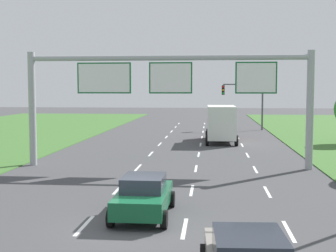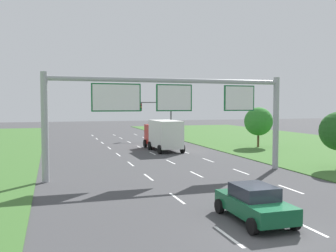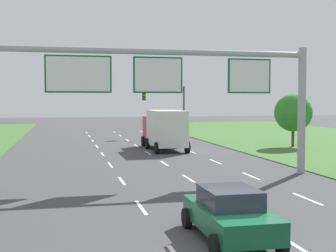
{
  "view_description": "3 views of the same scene",
  "coord_description": "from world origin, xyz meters",
  "px_view_note": "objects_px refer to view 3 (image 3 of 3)",
  "views": [
    {
      "loc": [
        2.63,
        -15.63,
        4.77
      ],
      "look_at": [
        0.03,
        12.45,
        2.51
      ],
      "focal_mm": 50.0,
      "sensor_mm": 36.0,
      "label": 1
    },
    {
      "loc": [
        -8.01,
        -12.41,
        4.92
      ],
      "look_at": [
        0.44,
        14.56,
        3.31
      ],
      "focal_mm": 40.0,
      "sensor_mm": 36.0,
      "label": 2
    },
    {
      "loc": [
        -4.62,
        -11.48,
        4.13
      ],
      "look_at": [
        1.11,
        14.01,
        2.65
      ],
      "focal_mm": 50.0,
      "sensor_mm": 36.0,
      "label": 3
    }
  ],
  "objects_px": {
    "car_near_red": "(230,214)",
    "box_truck": "(164,129)",
    "sign_gantry": "(155,84)",
    "roadside_tree_far": "(293,113)",
    "traffic_light_mast": "(167,102)"
  },
  "relations": [
    {
      "from": "car_near_red",
      "to": "box_truck",
      "type": "relative_size",
      "value": 0.56
    },
    {
      "from": "car_near_red",
      "to": "sign_gantry",
      "type": "bearing_deg",
      "value": 90.96
    },
    {
      "from": "sign_gantry",
      "to": "roadside_tree_far",
      "type": "distance_m",
      "value": 19.75
    },
    {
      "from": "box_truck",
      "to": "sign_gantry",
      "type": "height_order",
      "value": "sign_gantry"
    },
    {
      "from": "box_truck",
      "to": "roadside_tree_far",
      "type": "bearing_deg",
      "value": -4.28
    },
    {
      "from": "roadside_tree_far",
      "to": "traffic_light_mast",
      "type": "bearing_deg",
      "value": 121.29
    },
    {
      "from": "car_near_red",
      "to": "box_truck",
      "type": "distance_m",
      "value": 24.95
    },
    {
      "from": "roadside_tree_far",
      "to": "sign_gantry",
      "type": "bearing_deg",
      "value": -138.43
    },
    {
      "from": "car_near_red",
      "to": "sign_gantry",
      "type": "distance_m",
      "value": 11.73
    },
    {
      "from": "sign_gantry",
      "to": "roadside_tree_far",
      "type": "relative_size",
      "value": 3.72
    },
    {
      "from": "traffic_light_mast",
      "to": "roadside_tree_far",
      "type": "height_order",
      "value": "traffic_light_mast"
    },
    {
      "from": "car_near_red",
      "to": "roadside_tree_far",
      "type": "bearing_deg",
      "value": 59.05
    },
    {
      "from": "car_near_red",
      "to": "traffic_light_mast",
      "type": "relative_size",
      "value": 0.73
    },
    {
      "from": "sign_gantry",
      "to": "roadside_tree_far",
      "type": "bearing_deg",
      "value": 41.57
    },
    {
      "from": "car_near_red",
      "to": "roadside_tree_far",
      "type": "distance_m",
      "value": 28.18
    }
  ]
}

